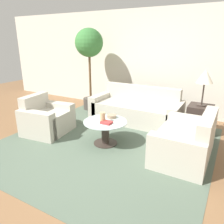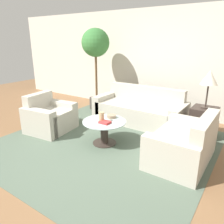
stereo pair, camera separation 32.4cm
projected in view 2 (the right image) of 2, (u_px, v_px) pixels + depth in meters
name	position (u px, v px, depth m)	size (l,w,h in m)	color
ground_plane	(81.00, 156.00, 3.65)	(14.00, 14.00, 0.00)	brown
wall_back	(157.00, 62.00, 5.57)	(10.00, 0.06, 2.60)	beige
rug	(105.00, 143.00, 4.10)	(3.72, 3.62, 0.01)	#4C5B4C
sofa_main	(140.00, 111.00, 5.09)	(2.08, 0.86, 0.81)	#B2AD9E
armchair	(49.00, 118.00, 4.63)	(0.89, 0.98, 0.78)	#B2AD9E
loveseat	(186.00, 146.00, 3.41)	(0.82, 1.27, 0.79)	#B2AD9E
coffee_table	(104.00, 129.00, 4.01)	(0.79, 0.79, 0.45)	#332823
side_table	(203.00, 122.00, 4.34)	(0.47, 0.47, 0.59)	#332823
table_lamp	(209.00, 79.00, 4.07)	(0.31, 0.31, 0.73)	#332823
potted_plant	(96.00, 51.00, 5.69)	(0.73, 0.73, 2.14)	#3D3833
vase	(101.00, 117.00, 3.90)	(0.10, 0.10, 0.18)	tan
bowl	(111.00, 116.00, 4.11)	(0.18, 0.18, 0.06)	gray
book_stack	(105.00, 122.00, 3.84)	(0.19, 0.15, 0.04)	#BC3333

